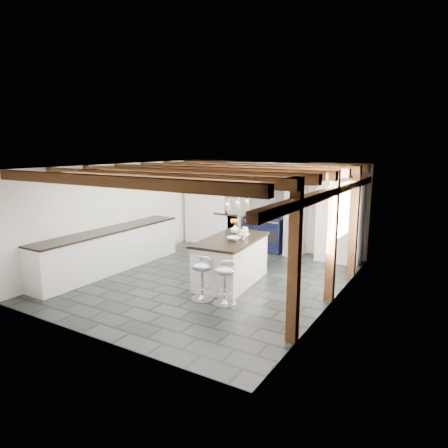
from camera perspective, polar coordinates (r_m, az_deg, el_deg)
The scene contains 6 objects.
ground at distance 8.30m, azimuth -2.03°, elevation -7.86°, with size 6.00×6.00×0.00m, color black.
room_shell at distance 9.51m, azimuth -0.51°, elevation 1.23°, with size 6.00×6.03×6.00m.
range_cooker at distance 10.44m, azimuth 5.97°, elevation -1.29°, with size 1.00×0.63×0.99m.
kitchen_island at distance 7.97m, azimuth 1.08°, elevation -5.17°, with size 1.12×1.91×1.21m.
bar_stool_near at distance 6.90m, azimuth 0.11°, elevation -7.61°, with size 0.49×0.49×0.78m.
bar_stool_far at distance 7.10m, azimuth -3.07°, elevation -7.02°, with size 0.43×0.43×0.79m.
Camera 1 is at (4.28, -6.58, 2.70)m, focal length 32.00 mm.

